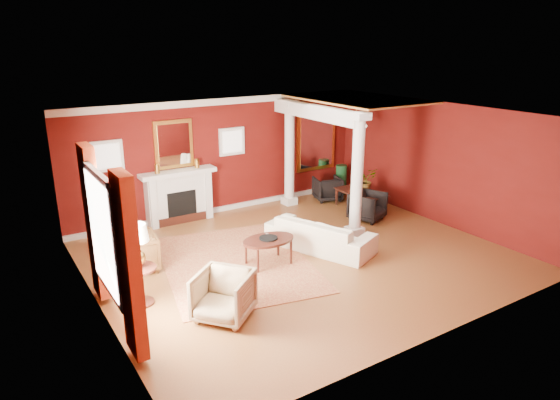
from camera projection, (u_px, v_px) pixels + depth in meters
ground at (301, 256)px, 10.29m from camera, size 8.00×8.00×0.00m
room_shell at (302, 161)px, 9.67m from camera, size 8.04×7.04×2.92m
fireplace at (179, 196)px, 12.10m from camera, size 1.85×0.42×1.29m
overmantel_mirror at (174, 144)px, 11.82m from camera, size 0.95×0.07×1.15m
flank_window_left at (107, 156)px, 11.07m from camera, size 0.70×0.07×0.70m
flank_window_right at (232, 141)px, 12.65m from camera, size 0.70×0.07×0.70m
left_window at (109, 241)px, 7.39m from camera, size 0.21×2.55×2.60m
column_front at (357, 175)px, 10.96m from camera, size 0.36×0.36×2.80m
column_back at (290, 153)px, 13.13m from camera, size 0.36×0.36×2.80m
header_beam at (315, 112)px, 11.88m from camera, size 0.30×3.20×0.32m
amber_ceiling at (357, 99)px, 12.27m from camera, size 2.30×3.40×0.04m
dining_mirror at (316, 140)px, 14.07m from camera, size 1.30×0.07×1.70m
chandelier at (356, 124)px, 12.53m from camera, size 0.60×0.62×0.75m
crown_trim at (222, 101)px, 12.21m from camera, size 8.00×0.08×0.16m
base_trim at (225, 208)px, 13.05m from camera, size 8.00×0.08×0.12m
rug at (236, 263)px, 9.98m from camera, size 3.47×4.19×0.01m
sofa at (320, 229)px, 10.54m from camera, size 1.51×2.38×0.90m
armchair_leopard at (136, 251)px, 9.57m from camera, size 0.81×0.85×0.80m
armchair_stripe at (223, 294)px, 7.90m from camera, size 1.14×1.14×0.86m
coffee_table at (268, 241)px, 9.79m from camera, size 1.08×1.08×0.54m
coffee_book at (267, 233)px, 9.81m from camera, size 0.14×0.09×0.21m
side_table at (137, 252)px, 8.17m from camera, size 0.57×0.57×1.43m
dining_table at (362, 195)px, 13.03m from camera, size 0.51×1.39×0.77m
dining_chair_near at (368, 205)px, 12.28m from camera, size 0.96×0.93×0.77m
dining_chair_far at (327, 188)px, 13.81m from camera, size 0.86×0.83×0.71m
green_urn at (341, 182)px, 14.38m from camera, size 0.36×0.36×0.86m
potted_plant at (365, 172)px, 12.81m from camera, size 0.64×0.70×0.50m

